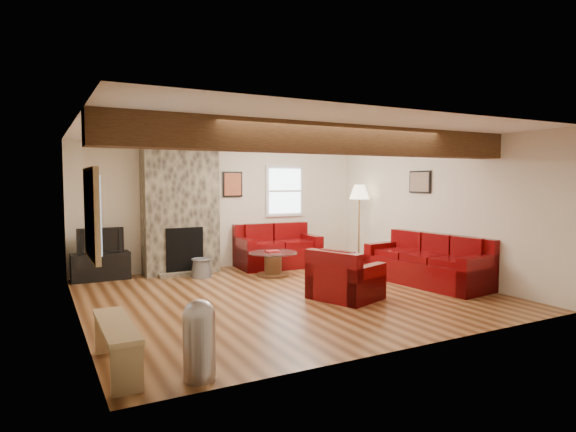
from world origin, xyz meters
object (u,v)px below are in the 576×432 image
tv_cabinet (101,266)px  sofa_three (427,260)px  armchair_red (346,274)px  loveseat (278,246)px  floor_lamp (359,196)px  coffee_table (273,264)px  television (100,240)px

tv_cabinet → sofa_three: bearing=-31.0°
armchair_red → loveseat: bearing=-26.6°
floor_lamp → sofa_three: bearing=-95.3°
coffee_table → television: (-2.89, 1.10, 0.50)m
sofa_three → television: television is taller
loveseat → armchair_red: loveseat is taller
armchair_red → coffee_table: armchair_red is taller
television → loveseat: bearing=-5.1°
loveseat → television: bearing=178.5°
television → floor_lamp: size_ratio=0.46×
loveseat → floor_lamp: size_ratio=0.98×
sofa_three → loveseat: bearing=-156.7°
tv_cabinet → floor_lamp: (5.14, -0.71, 1.19)m
tv_cabinet → loveseat: bearing=-5.1°
tv_cabinet → coffee_table: bearing=-20.8°
loveseat → coffee_table: loveseat is taller
armchair_red → television: bearing=23.6°
sofa_three → coffee_table: sofa_three is taller
armchair_red → coffee_table: bearing=-15.2°
sofa_three → coffee_table: bearing=-139.2°
sofa_three → armchair_red: size_ratio=2.36×
television → floor_lamp: bearing=-7.9°
armchair_red → tv_cabinet: (-3.09, 3.18, -0.13)m
floor_lamp → television: bearing=172.1°
armchair_red → tv_cabinet: 4.43m
coffee_table → tv_cabinet: (-2.89, 1.10, 0.02)m
sofa_three → tv_cabinet: size_ratio=2.21×
sofa_three → television: (-4.93, 2.97, 0.30)m
tv_cabinet → floor_lamp: floor_lamp is taller
loveseat → tv_cabinet: loveseat is taller
sofa_three → television: bearing=-127.8°
sofa_three → television: 5.76m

